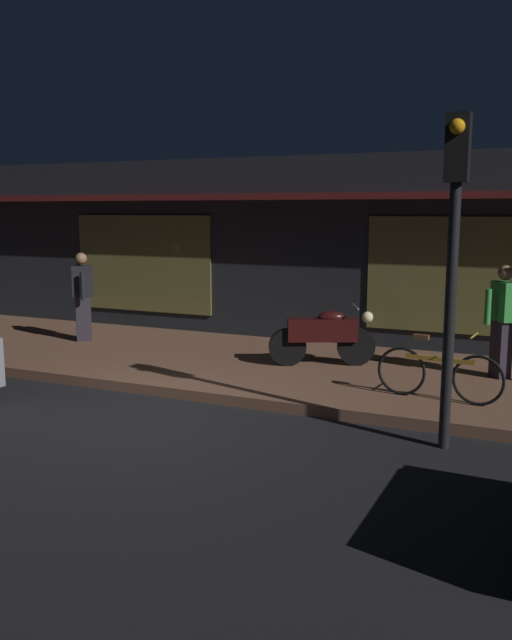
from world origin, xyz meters
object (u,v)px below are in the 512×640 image
at_px(motorcycle, 324,335).
at_px(person_bystander, 503,319).
at_px(bicycle_parked, 438,373).
at_px(person_photographer, 83,295).
at_px(traffic_light_pole, 454,223).

bearing_deg(motorcycle, person_bystander, 7.18).
distance_m(motorcycle, person_bystander, 2.68).
bearing_deg(person_bystander, bicycle_parked, -111.98).
height_order(person_photographer, person_bystander, same).
distance_m(bicycle_parked, traffic_light_pole, 2.41).
height_order(person_photographer, traffic_light_pole, traffic_light_pole).
bearing_deg(traffic_light_pole, person_bystander, 83.02).
bearing_deg(person_bystander, traffic_light_pole, -96.98).
bearing_deg(traffic_light_pole, motorcycle, 130.73).
relative_size(motorcycle, traffic_light_pole, 0.44).
xyz_separation_m(person_photographer, traffic_light_pole, (7.08, -2.72, 1.45)).
distance_m(motorcycle, traffic_light_pole, 3.93).
relative_size(motorcycle, person_bystander, 0.95).
xyz_separation_m(motorcycle, person_bystander, (2.64, 0.33, 0.38)).
height_order(motorcycle, person_photographer, person_photographer).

